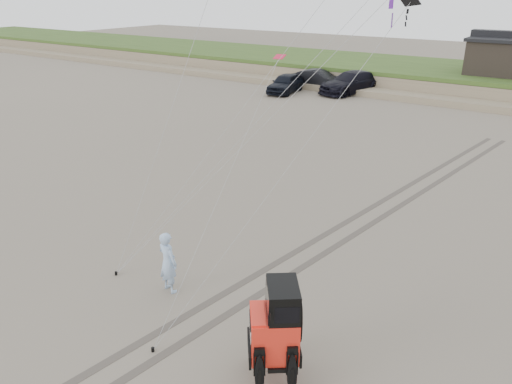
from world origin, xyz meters
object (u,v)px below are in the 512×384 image
truck_c (351,82)px  man (168,262)px  cabin (511,55)px  jeep (274,342)px  truck_b (318,79)px  truck_a (285,83)px

truck_c → man: bearing=-57.6°
cabin → truck_c: bearing=-149.7°
cabin → jeep: (1.65, -37.81, -2.25)m
jeep → man: 4.62m
truck_b → jeep: size_ratio=0.93×
cabin → man: 36.74m
cabin → truck_a: (-15.45, -9.28, -2.44)m
truck_a → truck_b: 3.47m
cabin → jeep: bearing=-87.5°
truck_a → jeep: size_ratio=0.88×
truck_c → jeep: (12.47, -31.48, 0.09)m
truck_a → man: (12.66, -27.29, 0.16)m
cabin → truck_b: size_ratio=1.30×
jeep → man: bearing=-143.1°
jeep → man: jeep is taller
truck_c → man: man is taller
truck_a → man: bearing=-73.7°
truck_c → man: 31.28m
man → truck_c: bearing=-65.2°
man → cabin: bearing=-84.5°
jeep → man: (-4.45, 1.25, -0.03)m
truck_a → jeep: bearing=-67.7°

